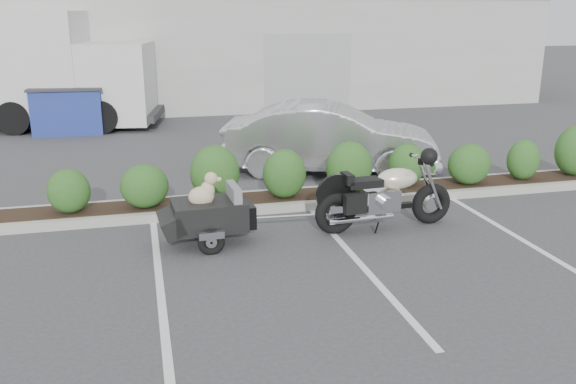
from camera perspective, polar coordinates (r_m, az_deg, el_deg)
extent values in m
plane|color=#38383A|center=(8.75, -2.21, -5.79)|extent=(90.00, 90.00, 0.00)
cube|color=#9E9E93|center=(10.96, 0.56, -0.68)|extent=(12.00, 1.00, 0.15)
cube|color=#9EA099|center=(25.01, -10.45, 13.32)|extent=(26.00, 10.00, 4.00)
torus|color=black|center=(9.44, 4.48, -1.98)|extent=(0.68, 0.21, 0.67)
torus|color=black|center=(10.14, 13.24, -1.07)|extent=(0.68, 0.21, 0.67)
cylinder|color=silver|center=(9.44, 4.48, -1.98)|extent=(0.29, 0.14, 0.28)
cylinder|color=silver|center=(10.14, 13.24, -1.07)|extent=(0.25, 0.11, 0.24)
cylinder|color=silver|center=(9.91, 13.32, 0.77)|extent=(0.44, 0.07, 0.89)
cylinder|color=silver|center=(10.08, 12.75, 1.07)|extent=(0.44, 0.07, 0.89)
cylinder|color=silver|center=(9.83, 12.36, 3.00)|extent=(0.07, 0.70, 0.03)
cylinder|color=silver|center=(10.00, 13.72, 2.20)|extent=(0.13, 0.19, 0.18)
sphere|color=black|center=(9.52, 13.07, 3.27)|extent=(0.27, 0.27, 0.26)
cube|color=silver|center=(9.68, 8.66, -0.71)|extent=(0.57, 0.37, 0.34)
cube|color=black|center=(9.76, 9.16, -1.39)|extent=(0.91, 0.15, 0.08)
ellipsoid|color=beige|center=(9.71, 10.18, 1.24)|extent=(0.68, 0.41, 0.33)
cube|color=black|center=(9.47, 7.09, 0.87)|extent=(0.57, 0.33, 0.12)
cube|color=black|center=(9.34, 5.58, 1.27)|extent=(0.14, 0.31, 0.16)
cylinder|color=silver|center=(9.43, 6.86, -2.52)|extent=(1.06, 0.15, 0.09)
cylinder|color=silver|center=(9.75, 6.01, -1.85)|extent=(1.06, 0.15, 0.09)
cube|color=black|center=(9.20, 6.31, -1.09)|extent=(0.35, 0.16, 0.30)
cube|color=black|center=(9.04, -7.41, -2.11)|extent=(1.09, 0.78, 0.42)
cube|color=slate|center=(9.02, -5.08, -0.27)|extent=(0.15, 0.63, 0.30)
cube|color=slate|center=(9.02, -7.12, -1.45)|extent=(0.73, 0.66, 0.04)
cube|color=black|center=(9.00, -10.86, -2.85)|extent=(0.42, 0.74, 0.37)
cube|color=black|center=(9.16, -3.93, -2.09)|extent=(0.23, 0.51, 0.34)
torus|color=black|center=(8.74, -7.19, -4.68)|extent=(0.40, 0.13, 0.39)
torus|color=black|center=(9.52, -8.08, -2.90)|extent=(0.40, 0.13, 0.39)
cube|color=silver|center=(8.65, -7.16, -4.06)|extent=(0.37, 0.10, 0.10)
cube|color=silver|center=(9.53, -8.15, -2.12)|extent=(0.37, 0.10, 0.10)
cylinder|color=black|center=(9.13, -7.65, -3.75)|extent=(0.09, 0.90, 0.04)
cylinder|color=silver|center=(9.24, -2.46, -2.37)|extent=(0.60, 0.07, 0.04)
ellipsoid|color=tan|center=(8.95, -8.11, -0.42)|extent=(0.39, 0.28, 0.30)
ellipsoid|color=tan|center=(8.94, -7.56, 0.12)|extent=(0.23, 0.22, 0.28)
sphere|color=tan|center=(8.90, -7.22, 1.27)|extent=(0.20, 0.20, 0.19)
ellipsoid|color=tan|center=(8.92, -6.65, 1.19)|extent=(0.14, 0.09, 0.07)
sphere|color=black|center=(8.93, -6.27, 1.22)|extent=(0.04, 0.04, 0.04)
ellipsoid|color=tan|center=(8.83, -7.42, 1.28)|extent=(0.05, 0.04, 0.10)
ellipsoid|color=tan|center=(8.94, -7.54, 1.46)|extent=(0.05, 0.04, 0.10)
cylinder|color=tan|center=(8.94, -7.26, -1.14)|extent=(0.05, 0.05, 0.12)
cylinder|color=tan|center=(9.05, -7.39, -0.92)|extent=(0.05, 0.05, 0.12)
imported|color=#B9BAC1|center=(12.95, 3.94, 5.02)|extent=(4.73, 2.95, 1.47)
cube|color=navy|center=(18.37, -19.82, 7.17)|extent=(1.92, 1.32, 1.25)
cube|color=#2D2D30|center=(18.28, -20.01, 9.16)|extent=(2.02, 1.43, 0.06)
cube|color=silver|center=(18.89, -15.90, 9.83)|extent=(2.46, 2.71, 2.29)
cube|color=black|center=(18.93, -15.82, 8.90)|extent=(0.42, 1.96, 1.04)
cube|color=silver|center=(19.75, -25.38, 10.83)|extent=(5.14, 3.28, 2.91)
cube|color=#2D2D30|center=(19.64, -22.56, 6.68)|extent=(7.56, 3.51, 0.21)
cylinder|color=black|center=(17.94, -17.06, 6.72)|extent=(0.97, 0.45, 0.94)
cylinder|color=black|center=(20.15, -15.65, 7.85)|extent=(0.97, 0.45, 0.94)
cylinder|color=black|center=(18.63, -24.28, 6.32)|extent=(0.97, 0.45, 0.94)
cylinder|color=black|center=(20.76, -22.18, 7.49)|extent=(0.97, 0.45, 0.94)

